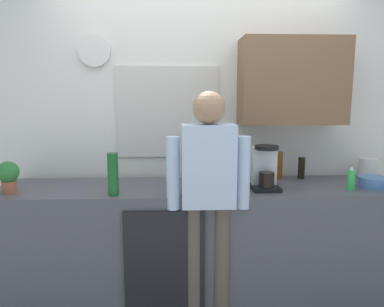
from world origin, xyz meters
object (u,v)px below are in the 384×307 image
object	(u,v)px
bottle_clear_soda	(219,168)
dish_soap	(351,180)
coffee_maker	(265,170)
mixing_bowl	(373,182)
storage_canister	(367,168)
bottle_dark_sauce	(301,168)
cup_white_mug	(113,179)
cup_terracotta_mug	(258,173)
person_at_sink	(208,187)
bottle_green_wine	(113,174)
bottle_amber_beer	(279,165)
potted_plant	(8,175)

from	to	relation	value
bottle_clear_soda	dish_soap	size ratio (longest dim) A/B	1.56
coffee_maker	mixing_bowl	bearing A→B (deg)	0.68
coffee_maker	storage_canister	bearing A→B (deg)	18.48
dish_soap	bottle_dark_sauce	bearing A→B (deg)	121.26
cup_white_mug	cup_terracotta_mug	bearing A→B (deg)	7.78
cup_terracotta_mug	storage_canister	xyz separation A→B (m)	(0.93, -0.02, 0.04)
coffee_maker	dish_soap	xyz separation A→B (m)	(0.63, -0.06, -0.07)
bottle_clear_soda	person_at_sink	size ratio (longest dim) A/B	0.17
mixing_bowl	person_at_sink	xyz separation A→B (m)	(-1.27, -0.20, 0.03)
bottle_green_wine	bottle_amber_beer	bearing A→B (deg)	19.02
coffee_maker	person_at_sink	xyz separation A→B (m)	(-0.44, -0.19, -0.08)
storage_canister	mixing_bowl	bearing A→B (deg)	-111.29
bottle_clear_soda	cup_white_mug	world-z (taller)	bottle_clear_soda
cup_white_mug	dish_soap	world-z (taller)	dish_soap
cup_terracotta_mug	bottle_amber_beer	bearing A→B (deg)	-3.35
bottle_amber_beer	bottle_green_wine	world-z (taller)	bottle_green_wine
cup_terracotta_mug	potted_plant	world-z (taller)	potted_plant
potted_plant	person_at_sink	world-z (taller)	person_at_sink
bottle_amber_beer	person_at_sink	xyz separation A→B (m)	(-0.64, -0.52, -0.05)
bottle_dark_sauce	cup_terracotta_mug	distance (m)	0.37
storage_canister	dish_soap	bearing A→B (deg)	-131.03
bottle_dark_sauce	dish_soap	bearing A→B (deg)	-58.74
bottle_green_wine	dish_soap	size ratio (longest dim) A/B	1.67
cup_terracotta_mug	person_at_sink	world-z (taller)	person_at_sink
bottle_dark_sauce	potted_plant	world-z (taller)	potted_plant
person_at_sink	bottle_clear_soda	bearing A→B (deg)	60.94
bottle_amber_beer	cup_terracotta_mug	xyz separation A→B (m)	(-0.17, 0.01, -0.07)
bottle_clear_soda	person_at_sink	xyz separation A→B (m)	(-0.11, -0.29, -0.07)
coffee_maker	cup_terracotta_mug	world-z (taller)	coffee_maker
bottle_amber_beer	dish_soap	distance (m)	0.57
cup_white_mug	coffee_maker	bearing A→B (deg)	-8.61
potted_plant	person_at_sink	size ratio (longest dim) A/B	0.14
bottle_dark_sauce	bottle_green_wine	world-z (taller)	bottle_green_wine
coffee_maker	bottle_amber_beer	size ratio (longest dim) A/B	1.43
dish_soap	storage_canister	distance (m)	0.50
bottle_clear_soda	bottle_green_wine	distance (m)	0.79
bottle_green_wine	cup_white_mug	distance (m)	0.32
bottle_amber_beer	cup_white_mug	bearing A→B (deg)	-173.64
coffee_maker	potted_plant	xyz separation A→B (m)	(-1.84, -0.04, -0.01)
mixing_bowl	dish_soap	bearing A→B (deg)	-162.19
mixing_bowl	dish_soap	world-z (taller)	dish_soap
person_at_sink	potted_plant	bearing A→B (deg)	164.76
bottle_amber_beer	mixing_bowl	world-z (taller)	bottle_amber_beer
mixing_bowl	potted_plant	world-z (taller)	potted_plant
potted_plant	storage_canister	xyz separation A→B (m)	(2.80, 0.36, -0.05)
bottle_dark_sauce	cup_terracotta_mug	size ratio (longest dim) A/B	1.96
storage_canister	person_at_sink	world-z (taller)	person_at_sink
bottle_amber_beer	bottle_green_wine	bearing A→B (deg)	-160.98
bottle_amber_beer	dish_soap	bearing A→B (deg)	-41.59
bottle_dark_sauce	mixing_bowl	distance (m)	0.55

